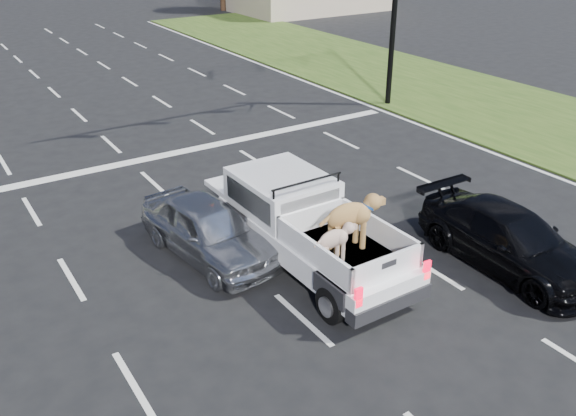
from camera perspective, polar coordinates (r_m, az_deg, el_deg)
name	(u,v)px	position (r m, az deg, el deg)	size (l,w,h in m)	color
ground	(371,293)	(13.26, 7.74, -7.85)	(160.00, 160.00, 0.00)	black
road_markings	(228,187)	(18.07, -5.63, 2.00)	(17.75, 60.00, 0.01)	silver
grass_shoulder_right	(530,118)	(25.89, 21.68, 7.84)	(8.00, 60.00, 0.06)	#2A4515
pickup_truck	(308,225)	(13.75, 1.87, -1.58)	(2.10, 5.46, 2.04)	black
silver_sedan	(208,229)	(14.25, -7.48, -1.97)	(1.65, 4.09, 1.39)	#A8AAAF
black_coupe	(509,239)	(14.64, 19.99, -2.77)	(1.87, 4.61, 1.34)	black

